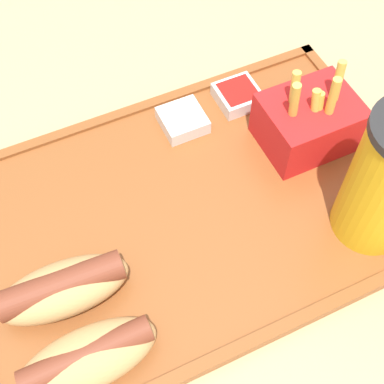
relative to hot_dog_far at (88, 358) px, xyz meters
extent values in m
plane|color=gray|center=(-0.18, -0.13, -0.74)|extent=(8.00, 8.00, 0.00)
cube|color=tan|center=(-0.18, -0.13, -0.39)|extent=(1.16, 0.91, 0.71)
cube|color=brown|center=(-0.15, -0.11, -0.03)|extent=(0.47, 0.31, 0.01)
cube|color=brown|center=(-0.15, -0.25, -0.02)|extent=(0.47, 0.01, 0.00)
cube|color=brown|center=(-0.15, 0.04, -0.02)|extent=(0.47, 0.01, 0.00)
cube|color=brown|center=(-0.37, -0.11, -0.02)|extent=(0.01, 0.31, 0.00)
ellipsoid|color=tan|center=(0.00, 0.00, 0.00)|extent=(0.12, 0.05, 0.04)
cylinder|color=brown|center=(0.00, 0.00, 0.01)|extent=(0.11, 0.02, 0.02)
ellipsoid|color=tan|center=(0.00, -0.07, 0.00)|extent=(0.12, 0.06, 0.04)
cylinder|color=brown|center=(0.00, -0.07, 0.01)|extent=(0.11, 0.03, 0.03)
cube|color=red|center=(-0.30, -0.14, 0.01)|extent=(0.10, 0.08, 0.06)
cylinder|color=#E5C14C|center=(-0.29, -0.13, 0.03)|extent=(0.01, 0.02, 0.06)
cylinder|color=#E5C14C|center=(-0.30, -0.13, 0.03)|extent=(0.01, 0.02, 0.06)
cylinder|color=#E5C14C|center=(-0.31, -0.12, 0.04)|extent=(0.01, 0.01, 0.08)
cylinder|color=#E5C14C|center=(-0.27, -0.13, 0.04)|extent=(0.02, 0.01, 0.07)
cylinder|color=#E5C14C|center=(-0.32, -0.13, 0.04)|extent=(0.02, 0.02, 0.08)
cylinder|color=#E5C14C|center=(-0.28, -0.15, 0.04)|extent=(0.01, 0.02, 0.07)
cube|color=silver|center=(-0.18, -0.21, -0.01)|extent=(0.05, 0.05, 0.02)
cube|color=white|center=(-0.18, -0.21, 0.00)|extent=(0.04, 0.04, 0.00)
cube|color=silver|center=(-0.26, -0.22, -0.01)|extent=(0.05, 0.05, 0.02)
cube|color=#B21914|center=(-0.26, -0.22, 0.00)|extent=(0.04, 0.04, 0.00)
camera|label=1|loc=(-0.03, 0.15, 0.45)|focal=50.00mm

